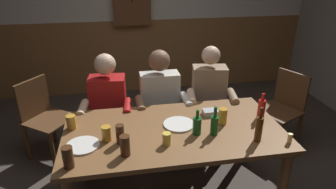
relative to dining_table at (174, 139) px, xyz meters
name	(u,v)px	position (x,y,z in m)	size (l,w,h in m)	color
ground_plane	(171,188)	(0.00, 0.12, -0.64)	(6.42, 6.42, 0.00)	#423A33
back_wall_wainscot	(143,55)	(0.00, 2.64, -0.06)	(5.35, 0.12, 1.17)	brown
dining_table	(174,139)	(0.00, 0.00, 0.00)	(1.84, 0.96, 0.74)	brown
person_0	(108,105)	(-0.56, 0.71, 0.02)	(0.53, 0.56, 1.19)	#AD1919
person_1	(161,100)	(0.00, 0.71, 0.03)	(0.55, 0.50, 1.20)	silver
person_2	(209,97)	(0.54, 0.71, 0.02)	(0.54, 0.56, 1.22)	#997F60
chair_empty_near_right	(283,107)	(1.42, 0.68, -0.17)	(0.59, 0.59, 0.88)	brown
chair_empty_far_end	(44,116)	(-1.26, 0.94, -0.17)	(0.62, 0.62, 0.88)	brown
table_candle	(290,138)	(0.85, -0.36, 0.13)	(0.04, 0.04, 0.08)	#F9E08C
condiment_caddy	(211,112)	(0.38, 0.19, 0.12)	(0.14, 0.10, 0.05)	#B2B7BC
plate_0	(83,145)	(-0.74, -0.12, 0.10)	(0.26, 0.26, 0.01)	white
plate_1	(179,124)	(0.06, 0.06, 0.10)	(0.27, 0.27, 0.01)	white
bottle_0	(214,124)	(0.31, -0.13, 0.18)	(0.06, 0.06, 0.25)	#195923
bottle_1	(261,108)	(0.81, 0.06, 0.19)	(0.07, 0.07, 0.24)	red
bottle_2	(197,125)	(0.17, -0.10, 0.17)	(0.07, 0.07, 0.22)	#195923
bottle_3	(259,128)	(0.62, -0.29, 0.21)	(0.06, 0.06, 0.29)	#593314
pint_glass_0	(68,157)	(-0.81, -0.37, 0.17)	(0.08, 0.08, 0.16)	#4C2D19
pint_glass_1	(106,133)	(-0.55, -0.07, 0.16)	(0.08, 0.08, 0.12)	gold
pint_glass_2	(223,116)	(0.43, 0.02, 0.17)	(0.07, 0.07, 0.14)	gold
pint_glass_3	(71,122)	(-0.85, 0.17, 0.15)	(0.08, 0.08, 0.12)	gold
pint_glass_4	(120,134)	(-0.45, -0.13, 0.17)	(0.07, 0.07, 0.16)	#4C2D19
pint_glass_5	(125,146)	(-0.42, -0.29, 0.17)	(0.07, 0.07, 0.16)	#4C2D19
pint_glass_6	(167,139)	(-0.10, -0.22, 0.14)	(0.07, 0.07, 0.10)	#E5C64C
wall_dart_cabinet	(132,1)	(-0.15, 2.51, 0.83)	(0.56, 0.15, 0.70)	brown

